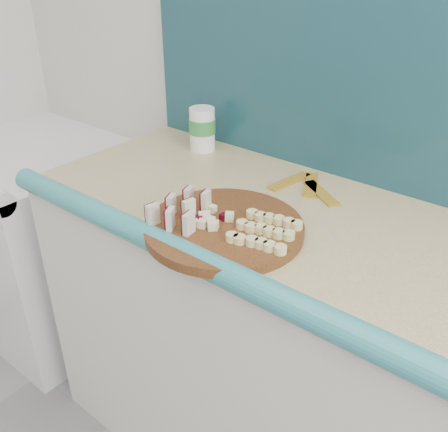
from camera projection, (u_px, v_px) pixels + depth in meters
name	position (u px, v px, depth m)	size (l,w,h in m)	color
kitchen_counter	(415.00, 422.00, 1.24)	(2.20, 0.63, 0.91)	silver
porcelain_fixture	(52.00, 236.00, 2.12)	(0.70, 0.72, 0.84)	white
cutting_board	(224.00, 228.00, 1.16)	(0.37, 0.37, 0.02)	#411E0D
apple_wedges	(181.00, 210.00, 1.15)	(0.12, 0.16, 0.05)	beige
apple_chunks	(215.00, 218.00, 1.15)	(0.05, 0.06, 0.02)	#FCF7C9
banana_slices	(265.00, 230.00, 1.11)	(0.16, 0.16, 0.02)	#E5D88C
canister	(202.00, 128.00, 1.58)	(0.08, 0.08, 0.14)	white
banana_peel	(307.00, 186.00, 1.37)	(0.21, 0.17, 0.01)	gold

